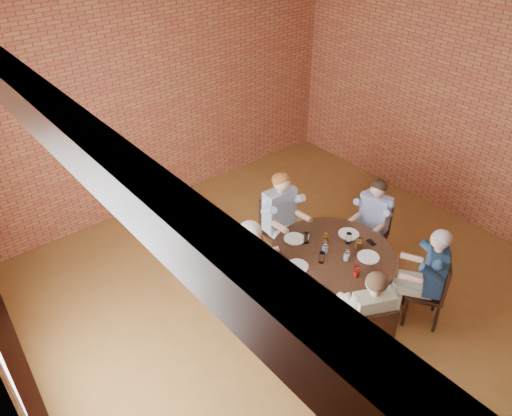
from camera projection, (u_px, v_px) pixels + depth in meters
floor at (314, 316)px, 6.11m from camera, size 7.00×7.00×0.00m
ceiling at (341, 32)px, 4.19m from camera, size 7.00×7.00×0.00m
wall_back at (155, 100)px, 7.39m from camera, size 7.00×0.00×7.00m
wall_right at (491, 118)px, 6.85m from camera, size 0.00×7.00×7.00m
ceiling_beam at (60, 124)px, 2.98m from camera, size 0.22×6.90×0.26m
dining_table at (332, 268)px, 6.05m from camera, size 1.50×1.50×0.75m
chair_a at (373, 228)px, 6.78m from camera, size 0.46×0.46×0.90m
diner_a at (372, 223)px, 6.65m from camera, size 0.68×0.60×1.26m
chair_b at (277, 226)px, 6.78m from camera, size 0.46×0.46×0.95m
diner_b at (282, 219)px, 6.62m from camera, size 0.58×0.70×1.36m
chair_c at (246, 285)px, 5.80m from camera, size 0.61×0.61×0.98m
diner_c at (254, 272)px, 5.73m from camera, size 0.87×0.80×1.41m
chair_d at (369, 336)px, 5.19m from camera, size 0.56×0.56×0.93m
diner_d at (368, 320)px, 5.17m from camera, size 0.75×0.80×1.32m
chair_e at (433, 288)px, 5.79m from camera, size 0.58×0.58×0.93m
diner_e at (428, 277)px, 5.73m from camera, size 0.78×0.82×1.31m
plate_a at (349, 234)px, 6.23m from camera, size 0.26×0.26×0.01m
plate_b at (294, 239)px, 6.15m from camera, size 0.26×0.26×0.01m
plate_c at (297, 266)px, 5.73m from camera, size 0.26×0.26×0.01m
plate_d at (368, 257)px, 5.87m from camera, size 0.26×0.26×0.01m
glass_a at (349, 238)px, 6.06m from camera, size 0.07×0.07×0.14m
glass_b at (326, 237)px, 6.07m from camera, size 0.07×0.07×0.14m
glass_c at (306, 238)px, 6.07m from camera, size 0.07×0.07×0.14m
glass_d at (325, 248)px, 5.90m from camera, size 0.07×0.07×0.14m
glass_e at (322, 258)px, 5.76m from camera, size 0.07×0.07×0.14m
glass_f at (356, 271)px, 5.56m from camera, size 0.07×0.07×0.14m
glass_g at (347, 255)px, 5.79m from camera, size 0.07×0.07×0.14m
glass_h at (359, 244)px, 5.97m from camera, size 0.07×0.07×0.14m
smartphone at (371, 242)px, 6.10m from camera, size 0.09×0.14×0.01m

